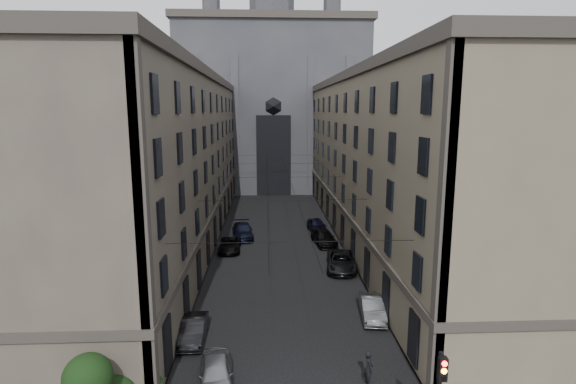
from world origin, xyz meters
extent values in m
cube|color=#383533|center=(-10.50, 36.00, 0.07)|extent=(7.00, 80.00, 0.15)
cube|color=#383533|center=(10.50, 36.00, 0.07)|extent=(7.00, 80.00, 0.15)
cube|color=#483F37|center=(-13.50, 36.00, 9.00)|extent=(13.00, 60.00, 18.00)
cube|color=#38332D|center=(-13.50, 36.00, 18.40)|extent=(13.60, 60.60, 0.90)
cube|color=#38332D|center=(-13.50, 36.00, 4.20)|extent=(13.40, 60.30, 0.50)
cube|color=brown|center=(13.50, 36.00, 9.00)|extent=(13.00, 60.00, 18.00)
cube|color=#38332D|center=(13.50, 36.00, 18.40)|extent=(13.60, 60.60, 0.90)
cube|color=#38332D|center=(13.50, 36.00, 4.20)|extent=(13.40, 60.30, 0.50)
cube|color=#2D2D33|center=(0.00, 75.00, 15.00)|extent=(34.00, 22.00, 30.00)
cube|color=#38332D|center=(0.00, 75.00, 30.50)|extent=(35.00, 23.00, 1.20)
cube|color=black|center=(0.00, 63.95, 7.00)|extent=(6.00, 0.30, 14.00)
cube|color=black|center=(5.60, 1.78, 4.60)|extent=(0.34, 0.30, 1.00)
cylinder|color=#FF0C07|center=(5.60, 1.62, 4.92)|extent=(0.22, 0.05, 0.22)
cylinder|color=orange|center=(5.60, 1.62, 4.60)|extent=(0.22, 0.05, 0.22)
cylinder|color=black|center=(5.60, 1.62, 4.28)|extent=(0.22, 0.05, 0.22)
sphere|color=black|center=(-9.50, 4.50, 2.95)|extent=(2.20, 2.20, 2.20)
cylinder|color=black|center=(0.00, 10.00, 7.50)|extent=(14.00, 0.03, 0.03)
cylinder|color=black|center=(0.00, 22.00, 7.50)|extent=(14.00, 0.03, 0.03)
cylinder|color=black|center=(0.00, 35.00, 7.50)|extent=(14.00, 0.03, 0.03)
cylinder|color=black|center=(0.00, 48.00, 7.50)|extent=(14.00, 0.03, 0.03)
cylinder|color=black|center=(0.00, 60.00, 7.50)|extent=(14.00, 0.03, 0.03)
cylinder|color=black|center=(-1.30, 36.00, 7.10)|extent=(0.03, 60.00, 0.03)
cylinder|color=black|center=(1.30, 36.00, 7.10)|extent=(0.03, 60.00, 0.03)
imported|color=gray|center=(-4.20, 8.00, 0.77)|extent=(2.28, 4.69, 1.54)
imported|color=black|center=(-6.20, 13.13, 0.72)|extent=(1.58, 4.36, 1.43)
imported|color=black|center=(-5.31, 31.99, 0.67)|extent=(2.30, 4.85, 1.34)
imported|color=black|center=(-4.20, 37.02, 0.83)|extent=(2.94, 5.91, 1.65)
imported|color=slate|center=(6.20, 15.74, 0.74)|extent=(2.06, 4.67, 1.49)
imported|color=black|center=(5.64, 25.77, 0.81)|extent=(3.48, 6.16, 1.62)
imported|color=black|center=(5.04, 33.95, 0.77)|extent=(2.84, 5.55, 1.54)
imported|color=black|center=(4.83, 39.24, 0.81)|extent=(2.38, 4.93, 1.62)
imported|color=black|center=(4.09, 7.73, 1.01)|extent=(0.51, 0.75, 2.01)
camera|label=1|loc=(-1.41, -14.29, 14.79)|focal=28.00mm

